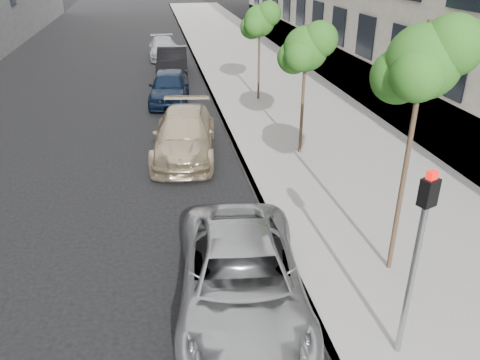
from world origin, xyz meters
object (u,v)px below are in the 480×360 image
object	(u,v)px
tree_near	(425,62)
sedan_rear	(163,48)
minivan	(241,278)
tree_mid	(307,49)
signal_pole	(418,248)
suv	(184,135)
sedan_black	(173,62)
sedan_blue	(169,87)
tree_far	(260,21)

from	to	relation	value
tree_near	sedan_rear	world-z (taller)	tree_near
minivan	sedan_rear	world-z (taller)	minivan
tree_mid	signal_pole	size ratio (longest dim) A/B	1.27
suv	sedan_black	world-z (taller)	sedan_black
tree_near	suv	world-z (taller)	tree_near
sedan_blue	sedan_black	size ratio (longest dim) A/B	0.91
tree_far	minivan	size ratio (longest dim) A/B	0.84
tree_far	sedan_blue	size ratio (longest dim) A/B	1.01
tree_far	sedan_blue	xyz separation A→B (m)	(-4.02, 0.63, -2.83)
sedan_black	sedan_rear	bearing A→B (deg)	98.27
tree_near	minivan	world-z (taller)	tree_near
minivan	sedan_rear	xyz separation A→B (m)	(-0.63, 24.26, -0.07)
minivan	tree_near	bearing A→B (deg)	15.42
signal_pole	suv	bearing A→B (deg)	85.45
tree_near	sedan_rear	size ratio (longest dim) A/B	1.19
tree_far	sedan_blue	bearing A→B (deg)	171.14
tree_mid	minivan	size ratio (longest dim) A/B	0.85
tree_mid	sedan_rear	bearing A→B (deg)	102.92
tree_far	minivan	xyz separation A→B (m)	(-3.33, -13.53, -2.85)
tree_near	sedan_blue	xyz separation A→B (m)	(-4.02, 13.63, -3.76)
tree_far	sedan_black	size ratio (longest dim) A/B	0.92
tree_near	minivan	size ratio (longest dim) A/B	1.03
minivan	sedan_blue	xyz separation A→B (m)	(-0.70, 14.16, 0.02)
tree_near	sedan_blue	bearing A→B (deg)	106.45
sedan_black	minivan	bearing A→B (deg)	-84.87
tree_mid	minivan	bearing A→B (deg)	-115.32
suv	tree_near	bearing A→B (deg)	-55.06
tree_mid	tree_far	world-z (taller)	tree_mid
sedan_rear	minivan	bearing A→B (deg)	-88.76
suv	sedan_rear	world-z (taller)	suv
tree_mid	tree_far	bearing A→B (deg)	90.00
signal_pole	sedan_rear	xyz separation A→B (m)	(-3.00, 25.93, -1.59)
tree_mid	sedan_black	distance (m)	12.97
signal_pole	tree_mid	bearing A→B (deg)	62.49
sedan_blue	sedan_rear	distance (m)	10.11
sedan_blue	tree_near	bearing A→B (deg)	-67.50
tree_far	sedan_rear	distance (m)	11.81
sedan_blue	suv	bearing A→B (deg)	-82.01
suv	sedan_black	size ratio (longest dim) A/B	1.06
minivan	signal_pole	bearing A→B (deg)	-28.76
signal_pole	minivan	size ratio (longest dim) A/B	0.66
sedan_black	sedan_rear	size ratio (longest dim) A/B	1.07
minivan	suv	distance (m)	7.87
tree_mid	sedan_blue	distance (m)	8.66
tree_near	minivan	bearing A→B (deg)	-170.94
tree_far	sedan_black	xyz separation A→B (m)	(-3.60, 5.65, -2.79)
tree_near	sedan_blue	size ratio (longest dim) A/B	1.23
tree_mid	suv	size ratio (longest dim) A/B	0.87
tree_near	signal_pole	size ratio (longest dim) A/B	1.55
tree_near	tree_far	size ratio (longest dim) A/B	1.22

